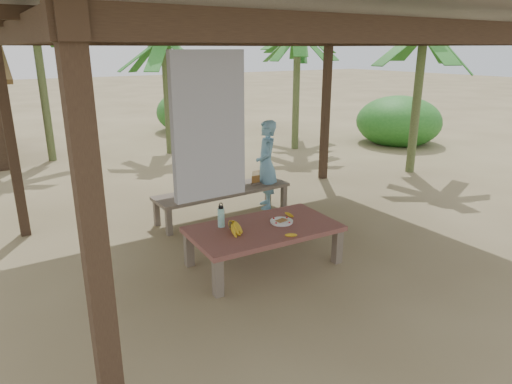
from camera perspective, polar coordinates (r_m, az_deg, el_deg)
ground at (r=6.24m, az=2.42°, el=-6.88°), size 80.00×80.00×0.00m
pavilion at (r=5.66m, az=2.78°, el=19.54°), size 6.60×5.60×2.95m
work_table at (r=5.60m, az=0.97°, el=-4.97°), size 1.85×1.09×0.50m
bench at (r=7.22m, az=-4.13°, el=-0.11°), size 2.21×0.64×0.45m
ripe_banana_bunch at (r=5.35m, az=-3.23°, el=-4.43°), size 0.33×0.31×0.16m
plate at (r=5.69m, az=3.21°, el=-3.72°), size 0.29×0.29×0.04m
loose_banana_front at (r=5.29m, az=4.40°, el=-5.39°), size 0.17×0.09×0.04m
loose_banana_side at (r=5.92m, az=4.17°, el=-2.84°), size 0.07×0.16×0.04m
water_flask at (r=5.54m, az=-4.38°, el=-3.10°), size 0.08×0.08×0.31m
green_banana_stalk at (r=7.05m, az=-5.79°, el=1.12°), size 0.26×0.26×0.29m
cooking_pot at (r=7.37m, az=-2.63°, el=1.46°), size 0.21×0.21×0.18m
skewer_rack at (r=7.42m, az=-0.03°, el=1.84°), size 0.18×0.08×0.24m
woman at (r=7.55m, az=1.31°, el=3.43°), size 0.55×0.64×1.47m
banana_plant_ne at (r=12.08m, az=5.22°, el=18.74°), size 1.80×1.80×3.34m
banana_plant_n at (r=11.69m, az=-11.37°, el=17.13°), size 1.80×1.80×3.04m
banana_plant_nw at (r=11.75m, az=-26.03°, el=18.61°), size 1.80×1.80×3.64m
banana_plant_e at (r=10.20m, az=20.16°, el=17.24°), size 1.80×1.80×3.19m
banana_plant_far at (r=13.60m, az=5.25°, el=18.04°), size 1.80×1.80×3.20m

